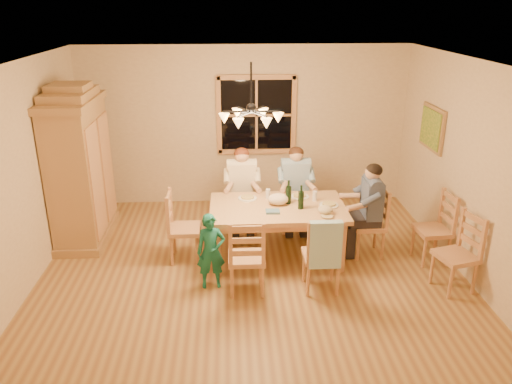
{
  "coord_description": "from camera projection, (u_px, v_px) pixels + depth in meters",
  "views": [
    {
      "loc": [
        -0.27,
        -5.81,
        3.35
      ],
      "look_at": [
        0.06,
        0.1,
        1.07
      ],
      "focal_mm": 35.0,
      "sensor_mm": 36.0,
      "label": 1
    }
  ],
  "objects": [
    {
      "name": "adult_plaid_man",
      "position": [
        296.0,
        179.0,
        7.51
      ],
      "size": [
        0.4,
        0.42,
        0.87
      ],
      "rotation": [
        0.0,
        0.0,
        3.14
      ],
      "color": "teal",
      "rests_on": "floor"
    },
    {
      "name": "wine_bottle_a",
      "position": [
        289.0,
        192.0,
        6.76
      ],
      "size": [
        0.08,
        0.08,
        0.33
      ],
      "primitive_type": "cylinder",
      "color": "black",
      "rests_on": "dining_table"
    },
    {
      "name": "towel",
      "position": [
        325.0,
        245.0,
        5.79
      ],
      "size": [
        0.38,
        0.1,
        0.58
      ],
      "primitive_type": "cube",
      "rotation": [
        0.0,
        0.0,
        0.0
      ],
      "color": "#99C3CF",
      "rests_on": "chair_near_right"
    },
    {
      "name": "floor",
      "position": [
        252.0,
        270.0,
        6.63
      ],
      "size": [
        5.5,
        5.5,
        0.0
      ],
      "primitive_type": "plane",
      "color": "#946135",
      "rests_on": "ground"
    },
    {
      "name": "chair_near_left",
      "position": [
        247.0,
        269.0,
        6.06
      ],
      "size": [
        0.44,
        0.42,
        0.99
      ],
      "rotation": [
        0.0,
        0.0,
        0.0
      ],
      "color": "tan",
      "rests_on": "floor"
    },
    {
      "name": "chair_end_left",
      "position": [
        185.0,
        239.0,
        6.82
      ],
      "size": [
        0.42,
        0.44,
        0.99
      ],
      "rotation": [
        0.0,
        0.0,
        -1.57
      ],
      "color": "tan",
      "rests_on": "floor"
    },
    {
      "name": "armoire",
      "position": [
        80.0,
        171.0,
        7.19
      ],
      "size": [
        0.66,
        1.4,
        2.3
      ],
      "color": "#9E7844",
      "rests_on": "floor"
    },
    {
      "name": "cloth_bundle",
      "position": [
        278.0,
        199.0,
        6.75
      ],
      "size": [
        0.28,
        0.22,
        0.15
      ],
      "primitive_type": "ellipsoid",
      "color": "#C6AE8F",
      "rests_on": "dining_table"
    },
    {
      "name": "dining_table",
      "position": [
        278.0,
        213.0,
        6.76
      ],
      "size": [
        1.82,
        1.11,
        0.76
      ],
      "rotation": [
        0.0,
        0.0,
        0.0
      ],
      "color": "tan",
      "rests_on": "floor"
    },
    {
      "name": "chair_spare_back",
      "position": [
        431.0,
        240.0,
        6.78
      ],
      "size": [
        0.45,
        0.47,
        0.99
      ],
      "rotation": [
        0.0,
        0.0,
        1.65
      ],
      "color": "tan",
      "rests_on": "floor"
    },
    {
      "name": "wall_left",
      "position": [
        24.0,
        178.0,
        6.01
      ],
      "size": [
        0.02,
        5.0,
        2.7
      ],
      "primitive_type": "cube",
      "color": "#D0B493",
      "rests_on": "floor"
    },
    {
      "name": "plate_plaid",
      "position": [
        300.0,
        197.0,
        7.03
      ],
      "size": [
        0.26,
        0.26,
        0.02
      ],
      "primitive_type": "cylinder",
      "color": "white",
      "rests_on": "dining_table"
    },
    {
      "name": "chair_spare_front",
      "position": [
        454.0,
        267.0,
        6.1
      ],
      "size": [
        0.52,
        0.53,
        0.99
      ],
      "rotation": [
        0.0,
        0.0,
        1.83
      ],
      "color": "tan",
      "rests_on": "floor"
    },
    {
      "name": "wine_glass_b",
      "position": [
        315.0,
        196.0,
        6.88
      ],
      "size": [
        0.06,
        0.06,
        0.14
      ],
      "primitive_type": "cylinder",
      "color": "silver",
      "rests_on": "dining_table"
    },
    {
      "name": "wall_right",
      "position": [
        469.0,
        170.0,
        6.29
      ],
      "size": [
        0.02,
        5.0,
        2.7
      ],
      "primitive_type": "cube",
      "color": "#D0B493",
      "rests_on": "floor"
    },
    {
      "name": "window",
      "position": [
        256.0,
        115.0,
        8.38
      ],
      "size": [
        1.3,
        0.06,
        1.3
      ],
      "color": "black",
      "rests_on": "wall_back"
    },
    {
      "name": "chair_end_right",
      "position": [
        367.0,
        234.0,
        6.95
      ],
      "size": [
        0.42,
        0.44,
        0.99
      ],
      "rotation": [
        0.0,
        0.0,
        1.57
      ],
      "color": "tan",
      "rests_on": "floor"
    },
    {
      "name": "painting",
      "position": [
        432.0,
        128.0,
        7.32
      ],
      "size": [
        0.06,
        0.78,
        0.64
      ],
      "color": "#9E7844",
      "rests_on": "wall_right"
    },
    {
      "name": "plate_woman",
      "position": [
        247.0,
        198.0,
        6.96
      ],
      "size": [
        0.26,
        0.26,
        0.02
      ],
      "primitive_type": "cylinder",
      "color": "white",
      "rests_on": "dining_table"
    },
    {
      "name": "child",
      "position": [
        211.0,
        251.0,
        6.09
      ],
      "size": [
        0.38,
        0.27,
        0.97
      ],
      "primitive_type": "imported",
      "rotation": [
        0.0,
        0.0,
        0.1
      ],
      "color": "#187063",
      "rests_on": "floor"
    },
    {
      "name": "wall_back",
      "position": [
        245.0,
        126.0,
        8.48
      ],
      "size": [
        5.5,
        0.02,
        2.7
      ],
      "primitive_type": "cube",
      "color": "#D0B493",
      "rests_on": "floor"
    },
    {
      "name": "napkin",
      "position": [
        273.0,
        211.0,
        6.51
      ],
      "size": [
        0.18,
        0.14,
        0.03
      ],
      "primitive_type": "cube",
      "rotation": [
        0.0,
        0.0,
        0.0
      ],
      "color": "slate",
      "rests_on": "dining_table"
    },
    {
      "name": "wine_bottle_b",
      "position": [
        301.0,
        197.0,
        6.58
      ],
      "size": [
        0.08,
        0.08,
        0.33
      ],
      "primitive_type": "cylinder",
      "color": "black",
      "rests_on": "dining_table"
    },
    {
      "name": "chair_far_left",
      "position": [
        242.0,
        213.0,
        7.66
      ],
      "size": [
        0.44,
        0.42,
        0.99
      ],
      "rotation": [
        0.0,
        0.0,
        3.14
      ],
      "color": "tan",
      "rests_on": "floor"
    },
    {
      "name": "chandelier",
      "position": [
        251.0,
        116.0,
        5.89
      ],
      "size": [
        0.77,
        0.68,
        0.71
      ],
      "color": "black",
      "rests_on": "ceiling"
    },
    {
      "name": "ceiling",
      "position": [
        251.0,
        62.0,
        5.66
      ],
      "size": [
        5.5,
        5.0,
        0.02
      ],
      "primitive_type": "cube",
      "color": "white",
      "rests_on": "wall_back"
    },
    {
      "name": "plate_slate",
      "position": [
        329.0,
        205.0,
        6.73
      ],
      "size": [
        0.26,
        0.26,
        0.02
      ],
      "primitive_type": "cylinder",
      "color": "white",
      "rests_on": "dining_table"
    },
    {
      "name": "chair_near_right",
      "position": [
        321.0,
        267.0,
        6.11
      ],
      "size": [
        0.44,
        0.42,
        0.99
      ],
      "rotation": [
        0.0,
        0.0,
        0.0
      ],
      "color": "tan",
      "rests_on": "floor"
    },
    {
      "name": "cap",
      "position": [
        326.0,
        210.0,
        6.46
      ],
      "size": [
        0.2,
        0.2,
        0.11
      ],
      "primitive_type": "ellipsoid",
      "color": "tan",
      "rests_on": "dining_table"
    },
    {
      "name": "adult_slate_man",
      "position": [
        371.0,
        199.0,
        6.76
      ],
      "size": [
        0.42,
        0.4,
        0.87
      ],
      "rotation": [
        0.0,
        0.0,
        1.57
      ],
      "color": "#465270",
      "rests_on": "floor"
    },
    {
      "name": "wine_glass_a",
      "position": [
        268.0,
        194.0,
        6.95
      ],
      "size": [
        0.06,
        0.06,
        0.14
      ],
      "primitive_type": "cylinder",
      "color": "silver",
      "rests_on": "dining_table"
    },
    {
      "name": "chair_far_right",
      "position": [
        295.0,
        212.0,
        7.7
      ],
      "size": [
        0.44,
        0.42,
        0.99
      ],
      "rotation": [
        0.0,
        0.0,
        3.14
      ],
      "color": "tan",
      "rests_on": "floor"
    },
    {
      "name": "adult_woman",
      "position": [
        242.0,
        180.0,
        7.47
      ],
      "size": [
        0.4,
        0.42,
        0.87
      ],
      "rotation": [
        0.0,
        0.0,
        3.14
      ],
      "color": "beige",
      "rests_on": "floor"
    }
  ]
}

